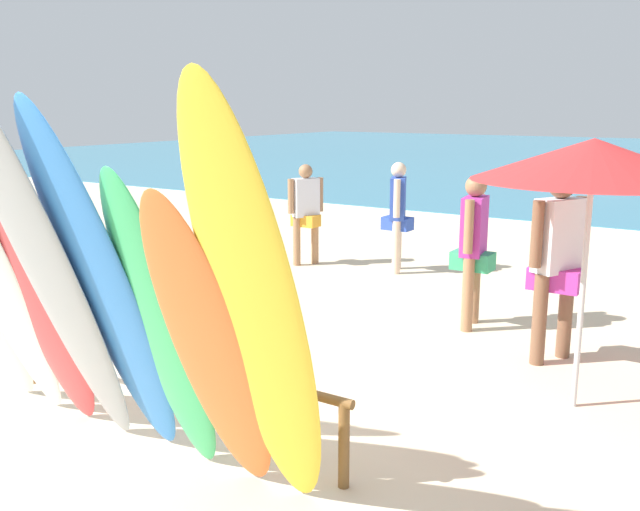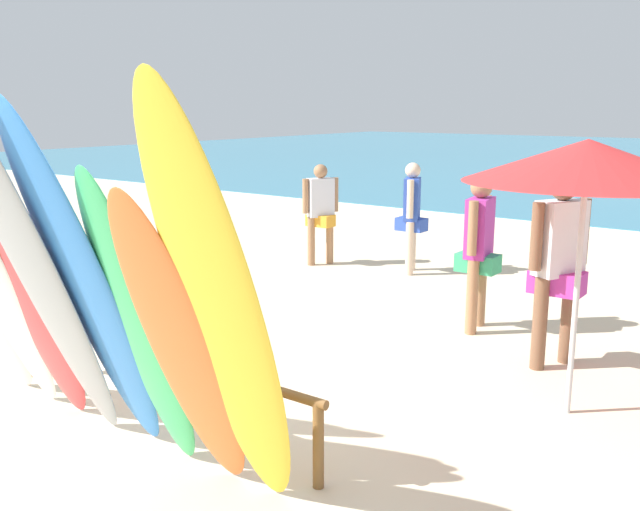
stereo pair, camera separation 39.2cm
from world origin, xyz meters
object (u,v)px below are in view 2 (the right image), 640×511
at_px(surfboard_orange_6, 182,349).
at_px(beachgoer_midbeach, 479,243).
at_px(surfboard_grey_3, 30,260).
at_px(beachgoer_near_rack, 412,210).
at_px(beachgoer_strolling, 559,257).
at_px(beachgoer_photographing, 321,207).
at_px(surfboard_green_5, 140,325).
at_px(distant_boat, 622,182).
at_px(surfboard_rack, 150,362).
at_px(beach_umbrella, 587,161).
at_px(surfboard_yellow_7, 222,317).
at_px(surfboard_blue_4, 86,288).
at_px(surfboard_red_2, 19,265).

bearing_deg(surfboard_orange_6, beachgoer_midbeach, 90.09).
height_order(surfboard_grey_3, beachgoer_near_rack, surfboard_grey_3).
bearing_deg(beachgoer_strolling, beachgoer_midbeach, -93.80).
bearing_deg(beachgoer_near_rack, beachgoer_photographing, -99.05).
bearing_deg(surfboard_green_5, beachgoer_photographing, 120.14).
bearing_deg(surfboard_grey_3, beachgoer_near_rack, 97.29).
bearing_deg(distant_boat, surfboard_rack, -86.62).
height_order(beachgoer_strolling, beachgoer_midbeach, beachgoer_strolling).
xyz_separation_m(beachgoer_strolling, beach_umbrella, (0.43, -0.92, 0.91)).
xyz_separation_m(surfboard_grey_3, surfboard_yellow_7, (1.60, 0.08, -0.10)).
distance_m(surfboard_blue_4, beachgoer_midbeach, 4.19).
xyz_separation_m(surfboard_green_5, surfboard_yellow_7, (0.84, -0.14, 0.24)).
xyz_separation_m(beachgoer_midbeach, beach_umbrella, (1.42, -1.48, 0.99)).
distance_m(surfboard_red_2, beachgoer_near_rack, 5.97).
bearing_deg(beachgoer_strolling, surfboard_yellow_7, 16.41).
xyz_separation_m(surfboard_rack, beachgoer_near_rack, (-0.80, 5.34, 0.42)).
bearing_deg(beachgoer_midbeach, surfboard_grey_3, 155.70).
bearing_deg(surfboard_blue_4, surfboard_red_2, -177.84).
relative_size(surfboard_rack, beachgoer_strolling, 1.82).
bearing_deg(surfboard_orange_6, surfboard_rack, 149.59).
relative_size(surfboard_green_5, beachgoer_photographing, 1.41).
xyz_separation_m(surfboard_green_5, beach_umbrella, (1.85, 2.53, 0.92)).
height_order(surfboard_blue_4, surfboard_green_5, surfboard_blue_4).
height_order(surfboard_green_5, surfboard_orange_6, surfboard_green_5).
height_order(surfboard_grey_3, distant_boat, surfboard_grey_3).
height_order(surfboard_blue_4, distant_boat, surfboard_blue_4).
relative_size(beachgoer_strolling, beachgoer_near_rack, 1.13).
xyz_separation_m(surfboard_green_5, beachgoer_midbeach, (0.43, 4.02, -0.08)).
distance_m(beachgoer_near_rack, distant_boat, 13.13).
xyz_separation_m(surfboard_blue_4, beachgoer_strolling, (1.82, 3.54, -0.19)).
bearing_deg(beachgoer_photographing, surfboard_blue_4, -126.91).
height_order(surfboard_grey_3, surfboard_orange_6, surfboard_grey_3).
distance_m(surfboard_green_5, beachgoer_midbeach, 4.04).
xyz_separation_m(beachgoer_strolling, beachgoer_photographing, (-4.12, 2.09, -0.15)).
bearing_deg(beachgoer_near_rack, surfboard_blue_4, -13.78).
bearing_deg(surfboard_blue_4, surfboard_orange_6, 4.13).
bearing_deg(beachgoer_photographing, surfboard_yellow_7, -117.29).
relative_size(surfboard_red_2, surfboard_grey_3, 0.90).
height_order(surfboard_grey_3, surfboard_blue_4, surfboard_grey_3).
height_order(beachgoer_strolling, beachgoer_photographing, beachgoer_strolling).
bearing_deg(surfboard_orange_6, surfboard_red_2, -179.19).
relative_size(surfboard_grey_3, beachgoer_strolling, 1.65).
distance_m(surfboard_grey_3, distant_boat, 19.26).
bearing_deg(surfboard_rack, distant_boat, 93.38).
height_order(surfboard_red_2, surfboard_blue_4, surfboard_red_2).
distance_m(surfboard_red_2, beachgoer_midbeach, 4.40).
relative_size(beachgoer_near_rack, distant_boat, 0.50).
bearing_deg(surfboard_yellow_7, surfboard_green_5, 165.01).
bearing_deg(surfboard_grey_3, surfboard_orange_6, 9.16).
distance_m(surfboard_red_2, surfboard_yellow_7, 1.98).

